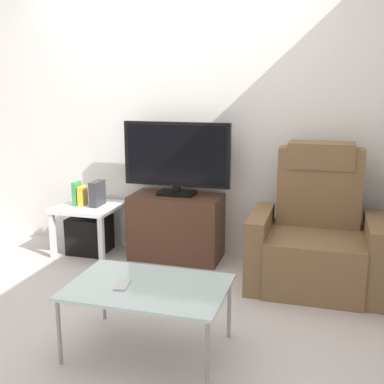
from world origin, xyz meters
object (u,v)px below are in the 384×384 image
tv_stand (176,227)px  coffee_table (148,290)px  cell_phone (122,285)px  book_middle (83,196)px  side_table (89,213)px  television (176,157)px  subwoofer_box (90,234)px  recliner_armchair (316,238)px  book_leftmost (77,193)px  game_console (97,193)px

tv_stand → coffee_table: size_ratio=0.88×
coffee_table → cell_phone: size_ratio=6.00×
book_middle → coffee_table: size_ratio=0.20×
side_table → cell_phone: 1.77m
coffee_table → television: bearing=101.7°
television → book_middle: 0.95m
subwoofer_box → cell_phone: bearing=-55.8°
coffee_table → cell_phone: bearing=-163.4°
television → side_table: television is taller
television → coffee_table: bearing=-78.3°
recliner_armchair → book_middle: recliner_armchair is taller
tv_stand → television: 0.62m
recliner_armchair → cell_phone: bearing=-118.2°
tv_stand → book_middle: bearing=-174.1°
book_leftmost → cell_phone: size_ratio=1.44×
cell_phone → television: bearing=86.6°
book_leftmost → cell_phone: 1.81m
tv_stand → game_console: bearing=-175.3°
tv_stand → book_leftmost: book_leftmost is taller
book_leftmost → game_console: 0.19m
side_table → game_console: 0.20m
recliner_armchair → television: bearing=178.3°
television → recliner_armchair: size_ratio=0.87×
recliner_armchair → book_leftmost: (-2.12, 0.15, 0.18)m
recliner_armchair → subwoofer_box: (-2.02, 0.17, -0.21)m
book_leftmost → game_console: game_console is taller
tv_stand → side_table: (-0.82, -0.07, 0.09)m
television → cell_phone: size_ratio=6.30×
subwoofer_box → cell_phone: cell_phone is taller
recliner_armchair → tv_stand: bearing=179.2°
book_middle → game_console: (0.13, 0.03, 0.02)m
tv_stand → recliner_armchair: (1.20, -0.24, 0.08)m
book_middle → cell_phone: bearing=-54.3°
book_middle → game_console: bearing=12.7°
coffee_table → cell_phone: 0.15m
book_middle → recliner_armchair: bearing=-4.1°
subwoofer_box → coffee_table: (1.13, -1.42, 0.21)m
television → side_table: (-0.82, -0.09, -0.54)m
cell_phone → book_middle: bearing=116.0°
television → recliner_armchair: television is taller
television → cell_phone: 1.64m
subwoofer_box → cell_phone: (0.99, -1.46, 0.24)m
recliner_armchair → subwoofer_box: recliner_armchair is taller
side_table → book_middle: bearing=-155.4°
subwoofer_box → game_console: (0.09, 0.01, 0.39)m
television → recliner_armchair: (1.20, -0.26, -0.54)m
tv_stand → cell_phone: tv_stand is taller
coffee_table → subwoofer_box: bearing=128.6°
side_table → subwoofer_box: size_ratio=1.61×
tv_stand → coffee_table: bearing=-78.2°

